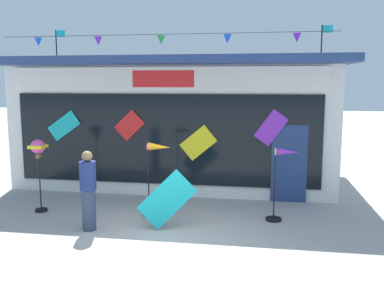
% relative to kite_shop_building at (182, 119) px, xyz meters
% --- Properties ---
extents(ground_plane, '(80.00, 80.00, 0.00)m').
position_rel_kite_shop_building_xyz_m(ground_plane, '(0.70, -5.72, -1.88)').
color(ground_plane, '#ADAAA5').
extents(kite_shop_building, '(9.51, 6.36, 4.80)m').
position_rel_kite_shop_building_xyz_m(kite_shop_building, '(0.00, 0.00, 0.00)').
color(kite_shop_building, silver).
rests_on(kite_shop_building, ground_plane).
extents(wind_spinner_far_left, '(0.35, 0.35, 1.75)m').
position_rel_kite_shop_building_xyz_m(wind_spinner_far_left, '(-2.62, -4.44, -0.47)').
color(wind_spinner_far_left, black).
rests_on(wind_spinner_far_left, ground_plane).
extents(wind_spinner_left, '(0.68, 0.29, 1.71)m').
position_rel_kite_shop_building_xyz_m(wind_spinner_left, '(0.21, -4.34, -0.63)').
color(wind_spinner_left, black).
rests_on(wind_spinner_left, ground_plane).
extents(wind_spinner_center_left, '(0.69, 0.35, 1.66)m').
position_rel_kite_shop_building_xyz_m(wind_spinner_center_left, '(3.02, -4.23, -0.83)').
color(wind_spinner_center_left, black).
rests_on(wind_spinner_center_left, ground_plane).
extents(person_mid_plaza, '(0.34, 0.34, 1.68)m').
position_rel_kite_shop_building_xyz_m(person_mid_plaza, '(-0.96, -5.47, -1.03)').
color(person_mid_plaza, '#333D56').
rests_on(person_mid_plaza, ground_plane).
extents(display_kite_on_ground, '(1.26, 0.33, 1.26)m').
position_rel_kite_shop_building_xyz_m(display_kite_on_ground, '(0.63, -5.11, -1.25)').
color(display_kite_on_ground, '#19B7BC').
rests_on(display_kite_on_ground, ground_plane).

